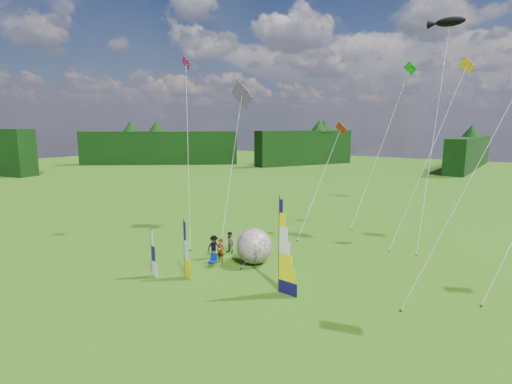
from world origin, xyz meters
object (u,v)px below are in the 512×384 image
Objects in this scene: spectator_a at (221,251)px; spectator_c at (214,247)px; feather_banner_main at (279,246)px; side_banner_far at (152,253)px; kite_whale at (436,117)px; camp_chair at (212,260)px; bol_inflatable at (254,246)px; spectator_d at (243,247)px; side_banner_left at (184,249)px; spectator_b at (230,243)px.

spectator_a is 0.98× the size of spectator_c.
feather_banner_main is 7.71m from spectator_c.
kite_whale is at bearing 71.49° from side_banner_far.
feather_banner_main is 6.47m from camp_chair.
feather_banner_main is 19.52m from kite_whale.
side_banner_far is at bearing -135.91° from camp_chair.
bol_inflatable is 1.52× the size of spectator_d.
side_banner_left is 2.20× the size of spectator_d.
spectator_a reaches higher than spectator_b.
spectator_d is (-5.43, 3.62, -1.95)m from feather_banner_main.
feather_banner_main reaches higher than spectator_c.
spectator_b is at bearing 92.38° from camp_chair.
bol_inflatable is (4.08, 5.73, -0.26)m from side_banner_far.
spectator_b is at bearing 92.60° from side_banner_far.
spectator_c is at bearing 91.73° from side_banner_far.
side_banner_far is 5.06m from spectator_c.
spectator_b is (-0.59, 5.35, -0.99)m from side_banner_left.
kite_whale is (8.44, 14.28, 9.11)m from bol_inflatable.
bol_inflatable is at bearing 147.04° from feather_banner_main.
spectator_d is at bearing -31.77° from spectator_c.
spectator_b is 1.60m from spectator_c.
spectator_b is at bearing 106.01° from spectator_a.
spectator_a is at bearing -62.80° from spectator_b.
spectator_b is at bearing 155.37° from feather_banner_main.
spectator_a is at bearing 84.83° from camp_chair.
side_banner_far reaches higher than spectator_d.
spectator_d is at bearing -5.13° from spectator_b.
side_banner_left is 5.14m from bol_inflatable.
bol_inflatable is 1.49× the size of spectator_b.
spectator_d is (-1.39, 0.45, -0.43)m from bol_inflatable.
spectator_c reaches higher than spectator_d.
spectator_c reaches higher than camp_chair.
side_banner_left is at bearing 135.19° from spectator_d.
bol_inflatable is 0.12× the size of kite_whale.
spectator_a is at bearing 167.28° from feather_banner_main.
spectator_d is 19.46m from kite_whale.
spectator_d is 1.80× the size of camp_chair.
kite_whale is (10.67, 18.87, 8.54)m from side_banner_left.
kite_whale reaches higher than bol_inflatable.
spectator_c is (-0.23, -1.58, 0.02)m from spectator_b.
feather_banner_main reaches higher than camp_chair.
side_banner_left reaches higher than spectator_b.
side_banner_far reaches higher than spectator_a.
side_banner_far is 6.64m from spectator_b.
spectator_d is (1.67, 1.28, -0.04)m from spectator_c.
spectator_c is at bearing 120.79° from side_banner_left.
side_banner_far is at bearing -146.47° from kite_whale.
feather_banner_main is at bearing -22.94° from spectator_b.
camp_chair is (0.90, -3.02, -0.38)m from spectator_b.
side_banner_left is 0.18× the size of kite_whale.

